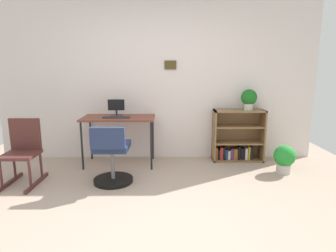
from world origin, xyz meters
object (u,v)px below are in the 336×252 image
Objects in this scene: desk at (119,121)px; office_chair at (112,158)px; monitor at (116,108)px; rocking_chair at (23,151)px; potted_plant_on_shelf at (249,98)px; bookshelf_low at (237,138)px; potted_plant_floor at (284,158)px; keyboard at (116,117)px.

desk is 1.39× the size of office_chair.
monitor is (-0.04, 0.08, 0.18)m from desk.
desk is at bearing 92.00° from office_chair.
desk is at bearing 32.67° from rocking_chair.
potted_plant_on_shelf is (2.01, 0.94, 0.67)m from office_chair.
bookshelf_low is (1.87, 0.99, 0.01)m from office_chair.
potted_plant_on_shelf is (3.18, 0.89, 0.59)m from rocking_chair.
rocking_chair is 1.01× the size of bookshelf_low.
desk is 2.68× the size of potted_plant_floor.
rocking_chair is (-1.10, -0.81, -0.45)m from monitor.
keyboard is at bearing -173.04° from potted_plant_on_shelf.
office_chair is at bearing -154.98° from potted_plant_on_shelf.
office_chair is (0.07, -0.86, -0.53)m from monitor.
rocking_chair is at bearing -174.90° from potted_plant_floor.
potted_plant_floor is at bearing -55.59° from potted_plant_on_shelf.
potted_plant_on_shelf is at bearing -20.55° from bookshelf_low.
desk is 1.32× the size of bookshelf_low.
desk is 0.20m from monitor.
potted_plant_floor is (2.45, -0.32, -0.54)m from keyboard.
potted_plant_on_shelf is at bearing 6.96° from keyboard.
desk is at bearing -61.13° from monitor.
rocking_chair reaches higher than keyboard.
office_chair is 2.43m from potted_plant_floor.
bookshelf_low is at bearing 6.44° from desk.
desk reaches higher than potted_plant_floor.
rocking_chair is 3.59m from potted_plant_floor.
desk is at bearing -175.54° from potted_plant_on_shelf.
office_chair is 0.95× the size of bookshelf_low.
keyboard is 1.22× the size of potted_plant_on_shelf.
keyboard is at bearing 93.66° from office_chair.
potted_plant_on_shelf is (2.04, 0.16, 0.33)m from desk.
potted_plant_floor is at bearing 5.10° from rocking_chair.
desk is 1.31× the size of rocking_chair.
rocking_chair is (-1.12, -0.64, -0.33)m from keyboard.
keyboard is 1.33m from rocking_chair.
monitor is 0.65× the size of keyboard.
potted_plant_on_shelf reaches higher than monitor.
potted_plant_on_shelf reaches higher than rocking_chair.
potted_plant_on_shelf reaches higher than desk.
potted_plant_floor is (0.39, -0.57, -0.80)m from potted_plant_on_shelf.
potted_plant_floor is at bearing -7.44° from keyboard.
rocking_chair is at bearing -147.33° from desk.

